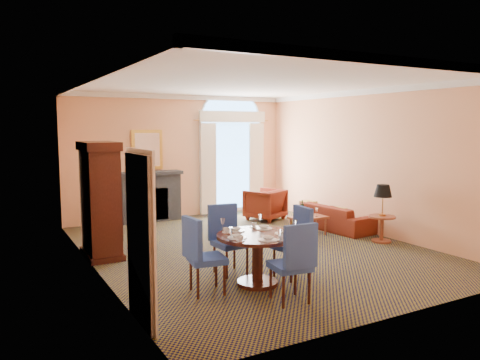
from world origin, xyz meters
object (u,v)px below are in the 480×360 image
armoire (100,202)px  sofa (334,217)px  side_table (382,206)px  dining_table (258,247)px  coffee_table (308,217)px  armchair (265,204)px

armoire → sofa: (5.27, -0.26, -0.73)m
armoire → side_table: bearing=-17.8°
dining_table → side_table: size_ratio=1.05×
armoire → dining_table: armoire is taller
dining_table → sofa: size_ratio=0.63×
armoire → sofa: size_ratio=1.07×
side_table → armoire: bearing=162.2°
coffee_table → dining_table: bearing=-140.5°
armoire → sofa: bearing=-2.8°
armoire → armchair: size_ratio=2.42×
dining_table → side_table: (3.62, 1.02, 0.18)m
sofa → coffee_table: (-0.92, -0.22, 0.11)m
sofa → side_table: (0.05, -1.44, 0.47)m
coffee_table → armoire: bearing=172.8°
dining_table → armchair: bearing=56.7°
dining_table → side_table: side_table is taller
side_table → armchair: bearing=105.3°
armchair → dining_table: bearing=32.4°
armchair → sofa: bearing=91.2°
armchair → coffee_table: 1.95m
coffee_table → side_table: (0.97, -1.22, 0.36)m
armoire → side_table: (5.32, -1.71, -0.26)m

